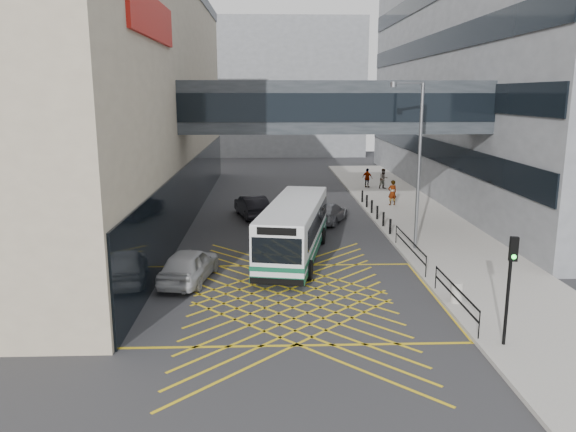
{
  "coord_description": "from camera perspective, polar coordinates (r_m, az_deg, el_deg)",
  "views": [
    {
      "loc": [
        -0.91,
        -21.92,
        8.26
      ],
      "look_at": [
        0.0,
        4.0,
        2.6
      ],
      "focal_mm": 35.0,
      "sensor_mm": 36.0,
      "label": 1
    }
  ],
  "objects": [
    {
      "name": "bus",
      "position": [
        28.64,
        0.67,
        -1.23
      ],
      "size": [
        4.3,
        10.62,
        2.9
      ],
      "rotation": [
        0.0,
        0.0,
        -0.19
      ],
      "color": "white",
      "rests_on": "ground"
    },
    {
      "name": "car_white",
      "position": [
        25.59,
        -10.02,
        -4.89
      ],
      "size": [
        2.81,
        5.16,
        1.56
      ],
      "primitive_type": "imported",
      "rotation": [
        0.0,
        0.0,
        2.97
      ],
      "color": "#B8B8BA",
      "rests_on": "ground"
    },
    {
      "name": "car_silver",
      "position": [
        36.78,
        4.09,
        0.39
      ],
      "size": [
        3.35,
        4.78,
        1.37
      ],
      "primitive_type": "imported",
      "rotation": [
        0.0,
        0.0,
        2.76
      ],
      "color": "gray",
      "rests_on": "ground"
    },
    {
      "name": "bollards",
      "position": [
        38.38,
        8.78,
        0.67
      ],
      "size": [
        0.14,
        10.14,
        0.9
      ],
      "color": "black",
      "rests_on": "pavement"
    },
    {
      "name": "building_far",
      "position": [
        81.93,
        -2.85,
        12.82
      ],
      "size": [
        28.0,
        16.0,
        18.0
      ],
      "primitive_type": "cube",
      "color": "gray",
      "rests_on": "ground"
    },
    {
      "name": "pedestrian_b",
      "position": [
        49.58,
        9.69,
        3.75
      ],
      "size": [
        0.97,
        0.76,
        1.74
      ],
      "primitive_type": "imported",
      "rotation": [
        0.0,
        0.0,
        0.35
      ],
      "color": "gray",
      "rests_on": "pavement"
    },
    {
      "name": "pavement",
      "position": [
        39.1,
        12.72,
        -0.07
      ],
      "size": [
        6.0,
        54.0,
        0.16
      ],
      "primitive_type": "cube",
      "color": "#ABA69D",
      "rests_on": "ground"
    },
    {
      "name": "building_right",
      "position": [
        52.27,
        27.17,
        12.91
      ],
      "size": [
        24.09,
        44.0,
        20.0
      ],
      "color": "gray",
      "rests_on": "ground"
    },
    {
      "name": "box_junction",
      "position": [
        23.45,
        0.35,
        -8.31
      ],
      "size": [
        12.0,
        9.0,
        0.01
      ],
      "color": "gold",
      "rests_on": "ground"
    },
    {
      "name": "pedestrian_c",
      "position": [
        49.97,
        8.07,
        3.84
      ],
      "size": [
        1.08,
        0.99,
        1.69
      ],
      "primitive_type": "imported",
      "rotation": [
        0.0,
        0.0,
        2.49
      ],
      "color": "gray",
      "rests_on": "pavement"
    },
    {
      "name": "traffic_light",
      "position": [
        19.39,
        21.66,
        -5.63
      ],
      "size": [
        0.28,
        0.44,
        3.72
      ],
      "rotation": [
        0.0,
        0.0,
        -0.14
      ],
      "color": "black",
      "rests_on": "pavement"
    },
    {
      "name": "street_lamp",
      "position": [
        29.89,
        12.9,
        5.96
      ],
      "size": [
        1.94,
        0.87,
        8.7
      ],
      "rotation": [
        0.0,
        0.0,
        0.33
      ],
      "color": "slate",
      "rests_on": "pavement"
    },
    {
      "name": "car_dark",
      "position": [
        38.42,
        -3.68,
        1.02
      ],
      "size": [
        3.08,
        5.15,
        1.51
      ],
      "primitive_type": "imported",
      "rotation": [
        0.0,
        0.0,
        3.41
      ],
      "color": "black",
      "rests_on": "ground"
    },
    {
      "name": "pedestrian_a",
      "position": [
        42.31,
        10.55,
        2.34
      ],
      "size": [
        0.85,
        0.7,
        1.86
      ],
      "primitive_type": "imported",
      "rotation": [
        0.0,
        0.0,
        3.41
      ],
      "color": "gray",
      "rests_on": "pavement"
    },
    {
      "name": "skybridge",
      "position": [
        34.16,
        4.65,
        11.0
      ],
      "size": [
        20.0,
        4.1,
        3.0
      ],
      "color": "#2E3338",
      "rests_on": "ground"
    },
    {
      "name": "building_whsmith",
      "position": [
        41.59,
        -26.75,
        10.66
      ],
      "size": [
        24.17,
        42.0,
        16.0
      ],
      "color": "tan",
      "rests_on": "ground"
    },
    {
      "name": "ground",
      "position": [
        23.45,
        0.35,
        -8.32
      ],
      "size": [
        120.0,
        120.0,
        0.0
      ],
      "primitive_type": "plane",
      "color": "#333335"
    },
    {
      "name": "kerb_railings",
      "position": [
        25.81,
        14.0,
        -4.69
      ],
      "size": [
        0.05,
        12.54,
        1.0
      ],
      "color": "black",
      "rests_on": "pavement"
    },
    {
      "name": "litter_bin",
      "position": [
        23.4,
        16.76,
        -7.41
      ],
      "size": [
        0.48,
        0.48,
        0.83
      ],
      "primitive_type": "cylinder",
      "color": "#ADA89E",
      "rests_on": "pavement"
    }
  ]
}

